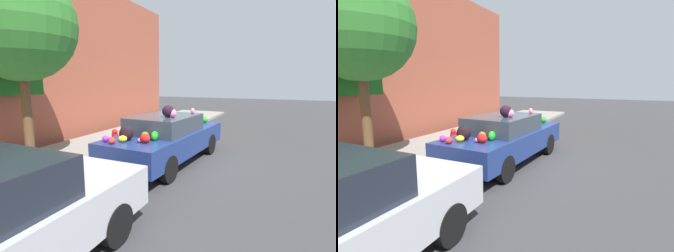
# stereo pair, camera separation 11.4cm
# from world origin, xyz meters

# --- Properties ---
(ground_plane) EXTENTS (60.00, 60.00, 0.00)m
(ground_plane) POSITION_xyz_m (0.00, 0.00, 0.00)
(ground_plane) COLOR #38383A
(sidewalk_curb) EXTENTS (24.00, 3.20, 0.14)m
(sidewalk_curb) POSITION_xyz_m (0.00, 2.70, 0.07)
(sidewalk_curb) COLOR gray
(sidewalk_curb) RESTS_ON ground
(building_facade) EXTENTS (18.00, 1.20, 6.44)m
(building_facade) POSITION_xyz_m (-0.11, 4.92, 3.17)
(building_facade) COLOR #9E4C38
(building_facade) RESTS_ON ground
(street_tree) EXTENTS (2.77, 2.77, 4.91)m
(street_tree) POSITION_xyz_m (-2.10, 3.01, 3.65)
(street_tree) COLOR brown
(street_tree) RESTS_ON sidewalk_curb
(fire_hydrant) EXTENTS (0.20, 0.20, 0.70)m
(fire_hydrant) POSITION_xyz_m (-0.08, 1.79, 0.49)
(fire_hydrant) COLOR red
(fire_hydrant) RESTS_ON sidewalk_curb
(art_car) EXTENTS (4.57, 1.98, 1.68)m
(art_car) POSITION_xyz_m (-0.05, 0.00, 0.73)
(art_car) COLOR navy
(art_car) RESTS_ON ground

